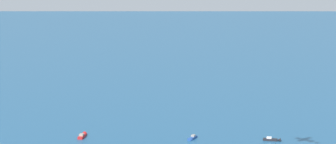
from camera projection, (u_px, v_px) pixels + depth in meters
The scene contains 3 objects.
motorboat_inshore at pixel (273, 139), 214.75m from camera, with size 5.99×3.77×1.71m.
motorboat_mid_cluster at pixel (192, 138), 216.93m from camera, with size 4.38×5.31×1.60m.
motorboat_outer_ring_a at pixel (82, 136), 219.73m from camera, with size 3.57×6.71×1.89m.
Camera 1 is at (-25.82, -143.21, 54.85)m, focal length 68.48 mm.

